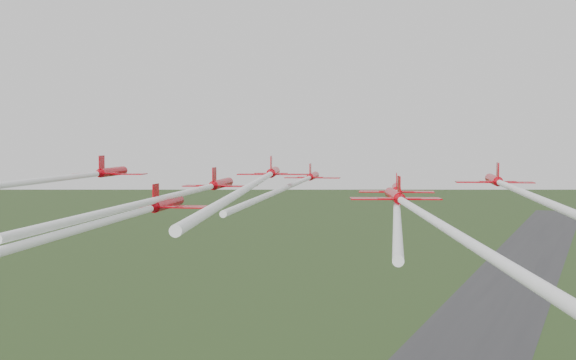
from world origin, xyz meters
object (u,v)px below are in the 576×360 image
at_px(jet_lead, 297,183).
at_px(jet_row3_left, 80,176).
at_px(jet_row3_mid, 260,180).
at_px(jet_row3_right, 508,186).
at_px(jet_row2_right, 397,200).
at_px(jet_row2_left, 188,192).
at_px(jet_row4_right, 422,213).
at_px(jet_row4_left, 138,212).

relative_size(jet_lead, jet_row3_left, 1.41).
distance_m(jet_row3_mid, jet_row3_right, 24.74).
bearing_deg(jet_row3_mid, jet_row2_right, 45.71).
bearing_deg(jet_row3_right, jet_row2_left, 171.19).
height_order(jet_lead, jet_row3_left, jet_row3_left).
xyz_separation_m(jet_row3_left, jet_row3_right, (41.68, 11.41, -0.80)).
xyz_separation_m(jet_lead, jet_row3_mid, (5.44, -23.37, 1.53)).
relative_size(jet_row3_left, jet_row4_right, 0.69).
xyz_separation_m(jet_row3_mid, jet_row3_right, (20.02, 14.51, -0.90)).
distance_m(jet_row3_left, jet_row4_right, 38.76).
relative_size(jet_lead, jet_row2_left, 0.98).
xyz_separation_m(jet_row3_right, jet_row4_right, (-4.07, -20.59, -0.98)).
xyz_separation_m(jet_row2_right, jet_row4_right, (7.71, -23.34, 0.85)).
distance_m(jet_lead, jet_row3_left, 26.01).
xyz_separation_m(jet_lead, jet_row4_right, (21.39, -29.45, -0.35)).
distance_m(jet_lead, jet_row3_mid, 24.05).
height_order(jet_row3_left, jet_row3_mid, jet_row3_mid).
xyz_separation_m(jet_row2_left, jet_row3_right, (33.67, 2.99, 1.20)).
relative_size(jet_row3_left, jet_row3_mid, 0.74).
bearing_deg(jet_row3_left, jet_row2_right, 10.69).
xyz_separation_m(jet_row2_left, jet_row3_left, (-8.01, -8.42, 2.00)).
bearing_deg(jet_row4_right, jet_lead, 105.46).
height_order(jet_row3_left, jet_row4_left, jet_row3_left).
distance_m(jet_row3_left, jet_row3_right, 43.22).
bearing_deg(jet_row2_right, jet_row3_right, -27.22).
height_order(jet_row4_left, jet_row4_right, jet_row4_right).
xyz_separation_m(jet_row3_left, jet_row4_left, (11.99, -8.05, -2.67)).
relative_size(jet_row2_right, jet_row3_mid, 1.10).
relative_size(jet_row3_mid, jet_row4_right, 0.94).
xyz_separation_m(jet_row3_right, jet_row4_left, (-29.69, -19.46, -1.88)).
height_order(jet_lead, jet_row2_left, jet_lead).
height_order(jet_row2_right, jet_row3_right, jet_row3_right).
relative_size(jet_row3_right, jet_row4_left, 1.12).
relative_size(jet_lead, jet_row4_left, 1.38).
distance_m(jet_row2_left, jet_row3_left, 11.80).
height_order(jet_lead, jet_row3_mid, jet_row3_mid).
relative_size(jet_row2_left, jet_row2_right, 0.97).
distance_m(jet_lead, jet_row3_right, 26.96).
height_order(jet_row2_left, jet_row4_left, jet_row2_left).
xyz_separation_m(jet_row2_right, jet_row3_mid, (-8.24, -17.27, 2.73)).
bearing_deg(jet_row3_left, jet_row2_left, 31.76).
distance_m(jet_row2_right, jet_row4_left, 28.54).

